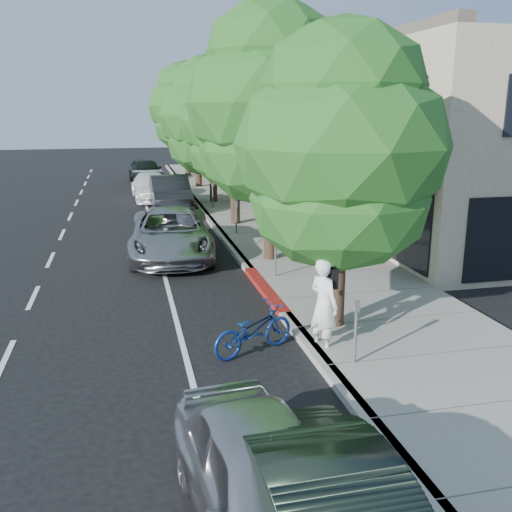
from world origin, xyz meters
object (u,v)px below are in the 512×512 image
object	(u,v)px
street_tree_0	(341,150)
street_tree_4	(197,119)
cyclist	(324,305)
dark_suv_far	(146,170)
street_tree_3	(212,117)
silver_suv	(171,234)
street_tree_1	(271,107)
dark_sedan	(170,193)
pedestrian	(300,211)
street_tree_5	(186,108)
near_car_a	(268,486)
street_tree_2	(234,123)
white_pickup	(152,187)
bicycle	(253,330)

from	to	relation	value
street_tree_0	street_tree_4	distance (m)	24.00
cyclist	dark_suv_far	size ratio (longest dim) A/B	0.42
street_tree_3	silver_suv	size ratio (longest dim) A/B	1.31
street_tree_1	dark_sedan	bearing A→B (deg)	102.74
street_tree_3	street_tree_4	size ratio (longest dim) A/B	1.12
dark_suv_far	dark_sedan	bearing A→B (deg)	-92.69
pedestrian	street_tree_5	bearing A→B (deg)	-116.39
near_car_a	street_tree_3	bearing A→B (deg)	76.97
street_tree_0	street_tree_3	world-z (taller)	street_tree_3
street_tree_2	white_pickup	bearing A→B (deg)	110.86
street_tree_2	near_car_a	size ratio (longest dim) A/B	1.68
bicycle	white_pickup	distance (m)	20.97
street_tree_3	silver_suv	bearing A→B (deg)	-106.45
near_car_a	cyclist	bearing A→B (deg)	58.22
street_tree_3	near_car_a	bearing A→B (deg)	-97.36
street_tree_4	white_pickup	distance (m)	6.07
street_tree_4	pedestrian	world-z (taller)	street_tree_4
street_tree_0	bicycle	size ratio (longest dim) A/B	3.49
street_tree_0	pedestrian	bearing A→B (deg)	77.44
bicycle	silver_suv	distance (m)	8.37
street_tree_0	street_tree_2	world-z (taller)	street_tree_2
street_tree_2	bicycle	distance (m)	13.53
dark_suv_far	street_tree_0	bearing A→B (deg)	-90.02
bicycle	pedestrian	world-z (taller)	pedestrian
dark_sedan	near_car_a	xyz separation A→B (m)	(-0.73, -22.50, -0.13)
bicycle	near_car_a	xyz separation A→B (m)	(-1.00, -5.19, 0.21)
street_tree_5	silver_suv	world-z (taller)	street_tree_5
street_tree_5	white_pickup	xyz separation A→B (m)	(-3.10, -9.86, -4.18)
street_tree_1	cyclist	bearing A→B (deg)	-95.31
white_pickup	near_car_a	bearing A→B (deg)	-92.62
silver_suv	dark_sedan	bearing A→B (deg)	89.32
street_tree_3	bicycle	world-z (taller)	street_tree_3
street_tree_0	street_tree_3	xyz separation A→B (m)	(0.00, 18.00, 0.38)
street_tree_2	street_tree_4	xyz separation A→B (m)	(0.00, 12.00, -0.10)
dark_sedan	white_pickup	bearing A→B (deg)	100.97
street_tree_3	street_tree_5	xyz separation A→B (m)	(-0.00, 12.00, 0.43)
street_tree_5	pedestrian	xyz separation A→B (m)	(2.15, -20.33, -3.89)
street_tree_2	dark_sedan	size ratio (longest dim) A/B	1.38
street_tree_1	street_tree_2	bearing A→B (deg)	90.00
street_tree_0	street_tree_1	world-z (taller)	street_tree_1
street_tree_0	white_pickup	distance (m)	20.65
bicycle	cyclist	bearing A→B (deg)	-121.62
street_tree_4	near_car_a	xyz separation A→B (m)	(-3.10, -30.00, -3.51)
street_tree_2	near_car_a	bearing A→B (deg)	-99.77
street_tree_5	pedestrian	distance (m)	20.82
street_tree_5	dark_suv_far	bearing A→B (deg)	-142.83
street_tree_4	dark_suv_far	world-z (taller)	street_tree_4
street_tree_2	street_tree_5	world-z (taller)	street_tree_5
street_tree_2	dark_sedan	bearing A→B (deg)	117.81
street_tree_5	bicycle	distance (m)	31.19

